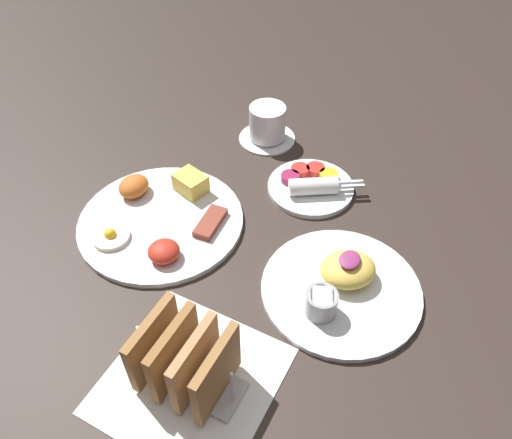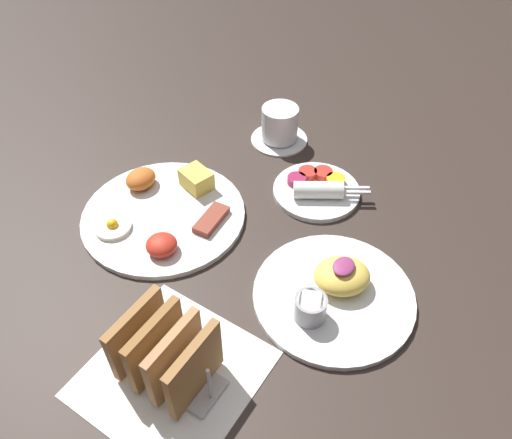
% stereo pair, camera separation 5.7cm
% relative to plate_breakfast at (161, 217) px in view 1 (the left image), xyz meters
% --- Properties ---
extents(ground_plane, '(3.00, 3.00, 0.00)m').
position_rel_plate_breakfast_xyz_m(ground_plane, '(-0.01, -0.21, -0.01)').
color(ground_plane, '#332823').
extents(napkin_flat, '(0.22, 0.22, 0.00)m').
position_rel_plate_breakfast_xyz_m(napkin_flat, '(-0.23, -0.21, -0.01)').
color(napkin_flat, white).
rests_on(napkin_flat, ground_plane).
extents(plate_breakfast, '(0.29, 0.29, 0.05)m').
position_rel_plate_breakfast_xyz_m(plate_breakfast, '(0.00, 0.00, 0.00)').
color(plate_breakfast, white).
rests_on(plate_breakfast, ground_plane).
extents(plate_condiments, '(0.16, 0.18, 0.04)m').
position_rel_plate_breakfast_xyz_m(plate_condiments, '(0.20, -0.20, 0.00)').
color(plate_condiments, white).
rests_on(plate_condiments, ground_plane).
extents(plate_foreground, '(0.25, 0.25, 0.06)m').
position_rel_plate_breakfast_xyz_m(plate_foreground, '(0.00, -0.34, 0.00)').
color(plate_foreground, white).
rests_on(plate_foreground, ground_plane).
extents(toast_rack, '(0.10, 0.15, 0.10)m').
position_rel_plate_breakfast_xyz_m(toast_rack, '(-0.23, -0.21, 0.04)').
color(toast_rack, '#B7B7BC').
rests_on(toast_rack, ground_plane).
extents(coffee_cup, '(0.12, 0.12, 0.08)m').
position_rel_plate_breakfast_xyz_m(coffee_cup, '(0.31, -0.05, 0.03)').
color(coffee_cup, white).
rests_on(coffee_cup, ground_plane).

